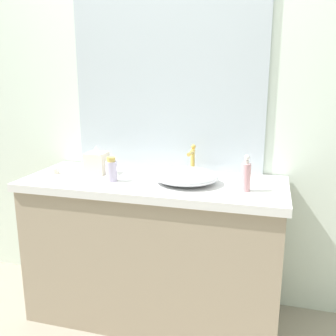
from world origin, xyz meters
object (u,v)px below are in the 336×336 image
object	(u,v)px
sink_basin	(185,176)
soap_dispenser	(246,176)
candle_jar	(55,171)
lotion_bottle	(111,170)
tissue_box	(97,162)

from	to	relation	value
sink_basin	soap_dispenser	bearing A→B (deg)	-9.24
soap_dispenser	sink_basin	bearing A→B (deg)	170.76
soap_dispenser	candle_jar	world-z (taller)	soap_dispenser
candle_jar	soap_dispenser	bearing A→B (deg)	-2.68
sink_basin	candle_jar	world-z (taller)	sink_basin
soap_dispenser	lotion_bottle	size ratio (longest dim) A/B	1.38
soap_dispenser	candle_jar	bearing A→B (deg)	177.32
lotion_bottle	candle_jar	xyz separation A→B (m)	(-0.39, 0.06, -0.05)
soap_dispenser	lotion_bottle	world-z (taller)	soap_dispenser
lotion_bottle	tissue_box	xyz separation A→B (m)	(-0.15, 0.13, 0.01)
lotion_bottle	tissue_box	world-z (taller)	tissue_box
lotion_bottle	candle_jar	bearing A→B (deg)	170.98
sink_basin	candle_jar	xyz separation A→B (m)	(-0.80, -0.00, -0.02)
tissue_box	lotion_bottle	bearing A→B (deg)	-40.87
sink_basin	tissue_box	bearing A→B (deg)	172.96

